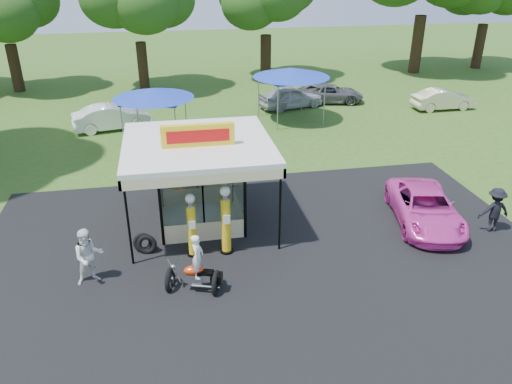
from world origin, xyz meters
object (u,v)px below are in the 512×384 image
Objects in this scene: bg_car_d at (330,93)px; bg_car_e at (443,99)px; kiosk_car at (197,188)px; bg_car_a at (112,117)px; motorcycle at (196,269)px; spectator_east_a at (495,210)px; pink_sedan at (425,208)px; tent_east at (291,73)px; gas_pump_left at (192,227)px; spectator_west at (89,256)px; gas_station_kiosk at (199,181)px; gas_pump_right at (226,222)px; bg_car_c at (291,97)px; tent_west at (153,94)px.

bg_car_e is (6.92, -3.09, 0.05)m from bg_car_d.
bg_car_a is (-4.24, 10.34, 0.26)m from kiosk_car.
spectator_east_a is (11.30, 1.67, 0.09)m from motorcycle.
bg_car_e reaches higher than bg_car_d.
motorcycle is 0.43× the size of pink_sedan.
gas_pump_left is at bearing -116.08° from tent_east.
pink_sedan is at bearing -8.50° from spectator_west.
tent_east is (7.22, 16.74, 2.19)m from motorcycle.
gas_station_kiosk is 13.29m from bg_car_a.
bg_car_a is 1.09× the size of bg_car_e.
kiosk_car is (-0.00, 2.21, -1.30)m from gas_station_kiosk.
gas_pump_right is 20.80m from bg_car_d.
kiosk_car is 0.68× the size of bg_car_e.
gas_pump_left reaches higher than bg_car_a.
pink_sedan is at bearing -20.85° from spectator_east_a.
gas_station_kiosk reaches higher than spectator_west.
bg_car_d is (10.54, 13.71, 0.16)m from kiosk_car.
tent_east is at bearing 91.59° from bg_car_e.
motorcycle is at bearing 162.80° from bg_car_d.
motorcycle reaches higher than bg_car_c.
spectator_west is 21.56m from bg_car_c.
motorcycle is at bearing -96.71° from gas_station_kiosk.
spectator_west is 18.96m from tent_east.
bg_car_d is at bearing 27.10° from tent_west.
gas_pump_left is 1.15× the size of motorcycle.
motorcycle is 1.16× the size of spectator_east_a.
spectator_east_a is at bearing 155.72° from bg_car_e.
gas_station_kiosk is 2.82× the size of spectator_west.
tent_east reaches higher than kiosk_car.
bg_car_d is at bearing 58.89° from gas_pump_left.
gas_station_kiosk is 1.22× the size of bg_car_c.
spectator_west reaches higher than kiosk_car.
bg_car_d is at bearing 79.06° from motorcycle.
gas_pump_left is 21.35m from bg_car_d.
bg_car_a is (-4.24, 12.55, -1.04)m from gas_station_kiosk.
pink_sedan is at bearing 147.41° from bg_car_e.
bg_car_e is 19.46m from tent_west.
spectator_east_a is 17.65m from tent_west.
gas_pump_right is 4.59m from spectator_west.
spectator_east_a is (14.58, 0.58, -0.06)m from spectator_west.
tent_west reaches higher than spectator_east_a.
bg_car_d is at bearing -37.55° from kiosk_car.
bg_car_c is at bearing 76.26° from bg_car_e.
tent_east is (6.02, 14.72, 1.76)m from gas_pump_right.
bg_car_c is 0.94× the size of tent_east.
spectator_east_a is at bearing -13.75° from spectator_west.
tent_west reaches higher than spectator_west.
bg_car_d is at bearing 43.02° from tent_east.
motorcycle is 0.46× the size of bg_car_a.
bg_car_d is (3.12, 0.83, -0.12)m from bg_car_c.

